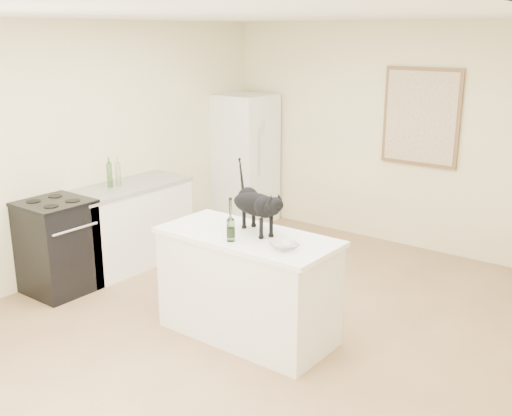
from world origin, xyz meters
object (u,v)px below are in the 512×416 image
(fridge, at_px, (245,159))
(black_cat, at_px, (257,207))
(glass_bowl, at_px, (284,247))
(wine_bottle, at_px, (231,222))
(stove, at_px, (58,247))

(fridge, distance_m, black_cat, 3.23)
(fridge, distance_m, glass_bowl, 3.66)
(fridge, bearing_deg, wine_bottle, -53.40)
(stove, height_order, wine_bottle, wine_bottle)
(fridge, relative_size, glass_bowl, 8.08)
(black_cat, bearing_deg, fridge, 154.84)
(stove, distance_m, glass_bowl, 2.56)
(black_cat, height_order, wine_bottle, black_cat)
(stove, bearing_deg, fridge, 90.00)
(glass_bowl, bearing_deg, wine_bottle, -169.34)
(stove, distance_m, fridge, 2.98)
(black_cat, bearing_deg, wine_bottle, -70.89)
(wine_bottle, bearing_deg, black_cat, 84.44)
(wine_bottle, xyz_separation_m, glass_bowl, (0.45, 0.09, -0.13))
(black_cat, height_order, glass_bowl, black_cat)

